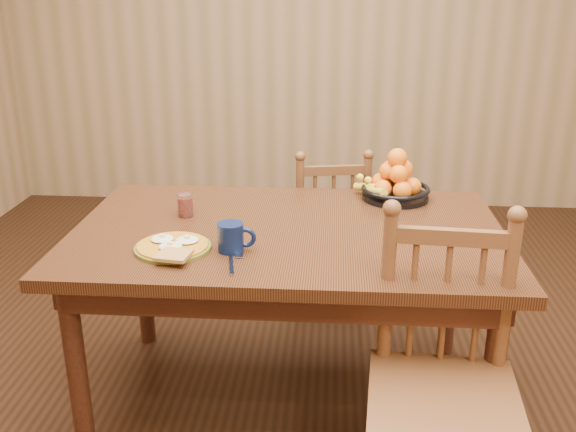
# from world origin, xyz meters

# --- Properties ---
(room) EXTENTS (4.52, 5.02, 2.72)m
(room) POSITION_xyz_m (0.00, 0.00, 1.35)
(room) COLOR black
(room) RESTS_ON ground
(dining_table) EXTENTS (1.60, 1.00, 0.75)m
(dining_table) POSITION_xyz_m (0.00, 0.00, 0.67)
(dining_table) COLOR black
(dining_table) RESTS_ON ground
(chair_far) EXTENTS (0.45, 0.43, 0.86)m
(chair_far) POSITION_xyz_m (0.15, 0.79, 0.42)
(chair_far) COLOR #553519
(chair_far) RESTS_ON ground
(chair_near) EXTENTS (0.48, 0.46, 0.98)m
(chair_near) POSITION_xyz_m (0.51, -0.56, 0.48)
(chair_near) COLOR #553519
(chair_near) RESTS_ON ground
(breakfast_plate) EXTENTS (0.26, 0.29, 0.04)m
(breakfast_plate) POSITION_xyz_m (-0.38, -0.23, 0.76)
(breakfast_plate) COLOR #59601E
(breakfast_plate) RESTS_ON dining_table
(fork) EXTENTS (0.05, 0.18, 0.00)m
(fork) POSITION_xyz_m (-0.15, -0.32, 0.75)
(fork) COLOR silver
(fork) RESTS_ON dining_table
(spoon) EXTENTS (0.04, 0.16, 0.01)m
(spoon) POSITION_xyz_m (-0.46, -0.17, 0.75)
(spoon) COLOR silver
(spoon) RESTS_ON dining_table
(coffee_mug) EXTENTS (0.13, 0.09, 0.10)m
(coffee_mug) POSITION_xyz_m (-0.18, -0.22, 0.80)
(coffee_mug) COLOR #091433
(coffee_mug) RESTS_ON dining_table
(juice_glass) EXTENTS (0.06, 0.06, 0.09)m
(juice_glass) POSITION_xyz_m (-0.41, 0.11, 0.79)
(juice_glass) COLOR silver
(juice_glass) RESTS_ON dining_table
(fruit_bowl) EXTENTS (0.32, 0.29, 0.22)m
(fruit_bowl) POSITION_xyz_m (0.42, 0.38, 0.82)
(fruit_bowl) COLOR black
(fruit_bowl) RESTS_ON dining_table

